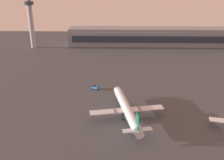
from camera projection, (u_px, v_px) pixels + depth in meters
ground_plane at (130, 117)px, 123.25m from camera, size 416.00×416.00×0.00m
terminal_building at (162, 37)px, 251.78m from camera, size 178.55×22.40×16.40m
control_tower at (31, 18)px, 234.98m from camera, size 8.00×8.00×47.35m
airplane_near_gate at (127, 109)px, 121.39m from camera, size 35.00×44.70×11.54m
baggage_tractor at (95, 87)px, 153.60m from camera, size 4.52×3.95×2.25m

